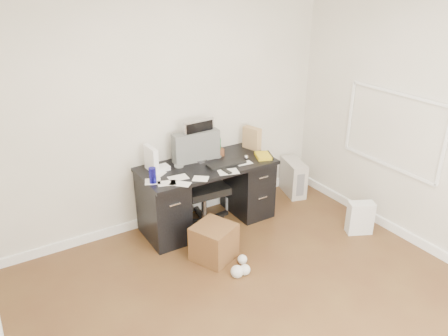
% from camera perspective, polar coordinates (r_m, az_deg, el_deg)
% --- Properties ---
extents(ground, '(4.00, 4.00, 0.00)m').
position_cam_1_polar(ground, '(3.93, 6.53, -19.07)').
color(ground, '#4A2B17').
rests_on(ground, ground).
extents(room_shell, '(4.02, 4.02, 2.71)m').
position_cam_1_polar(room_shell, '(3.09, 8.11, 4.52)').
color(room_shell, beige).
rests_on(room_shell, ground).
extents(desk, '(1.50, 0.70, 0.75)m').
position_cam_1_polar(desk, '(4.96, -2.18, -3.20)').
color(desk, black).
rests_on(desk, ground).
extents(loose_papers, '(1.10, 0.60, 0.00)m').
position_cam_1_polar(loose_papers, '(4.68, -4.06, -0.22)').
color(loose_papers, silver).
rests_on(loose_papers, desk).
extents(lcd_monitor, '(0.39, 0.23, 0.48)m').
position_cam_1_polar(lcd_monitor, '(4.85, -3.27, 3.71)').
color(lcd_monitor, '#ACACB0').
rests_on(lcd_monitor, desk).
extents(keyboard, '(0.44, 0.16, 0.02)m').
position_cam_1_polar(keyboard, '(4.78, 0.33, 0.54)').
color(keyboard, black).
rests_on(keyboard, desk).
extents(computer_mouse, '(0.07, 0.07, 0.05)m').
position_cam_1_polar(computer_mouse, '(4.93, 2.92, 1.42)').
color(computer_mouse, '#ACACB0').
rests_on(computer_mouse, desk).
extents(travel_mug, '(0.09, 0.09, 0.16)m').
position_cam_1_polar(travel_mug, '(4.41, -9.31, -0.96)').
color(travel_mug, '#16148D').
rests_on(travel_mug, desk).
extents(white_binder, '(0.12, 0.24, 0.28)m').
position_cam_1_polar(white_binder, '(4.65, -9.49, 1.15)').
color(white_binder, white).
rests_on(white_binder, desk).
extents(magazine_file, '(0.17, 0.25, 0.26)m').
position_cam_1_polar(magazine_file, '(5.21, 3.67, 3.92)').
color(magazine_file, '#9C7F4B').
rests_on(magazine_file, desk).
extents(pen_cup, '(0.10, 0.10, 0.22)m').
position_cam_1_polar(pen_cup, '(4.99, -0.51, 2.77)').
color(pen_cup, brown).
rests_on(pen_cup, desk).
extents(yellow_book, '(0.23, 0.26, 0.04)m').
position_cam_1_polar(yellow_book, '(5.00, 5.19, 1.60)').
color(yellow_book, gold).
rests_on(yellow_book, desk).
extents(paper_remote, '(0.26, 0.23, 0.02)m').
position_cam_1_polar(paper_remote, '(4.62, 0.56, -0.41)').
color(paper_remote, silver).
rests_on(paper_remote, desk).
extents(office_chair, '(0.65, 0.65, 1.08)m').
position_cam_1_polar(office_chair, '(4.87, -2.71, -1.91)').
color(office_chair, '#515451').
rests_on(office_chair, ground).
extents(pc_tower, '(0.32, 0.49, 0.46)m').
position_cam_1_polar(pc_tower, '(5.79, 9.03, -1.20)').
color(pc_tower, '#B4ADA2').
rests_on(pc_tower, ground).
extents(shopping_bag, '(0.34, 0.30, 0.38)m').
position_cam_1_polar(shopping_bag, '(5.11, 17.36, -6.22)').
color(shopping_bag, silver).
rests_on(shopping_bag, ground).
extents(wicker_basket, '(0.49, 0.49, 0.38)m').
position_cam_1_polar(wicker_basket, '(4.48, -1.32, -9.66)').
color(wicker_basket, '#453014').
rests_on(wicker_basket, ground).
extents(desk_printer, '(0.36, 0.33, 0.17)m').
position_cam_1_polar(desk_printer, '(5.48, 1.55, -4.10)').
color(desk_printer, slate).
rests_on(desk_printer, ground).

